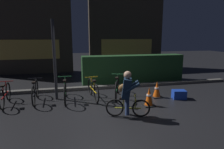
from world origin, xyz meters
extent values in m
plane|color=black|center=(0.00, 0.00, 0.00)|extent=(40.00, 40.00, 0.00)
cube|color=#56544F|center=(0.00, 2.20, 0.06)|extent=(12.00, 0.24, 0.12)
cube|color=#214723|center=(1.80, 3.10, 0.63)|extent=(4.80, 0.70, 1.26)
cube|color=#42382D|center=(-3.39, 6.50, 2.43)|extent=(4.99, 0.50, 4.85)
cube|color=#E5B751|center=(-3.39, 6.23, 1.40)|extent=(3.49, 0.04, 1.10)
cube|color=#42382D|center=(2.69, 7.20, 2.46)|extent=(4.98, 0.50, 4.93)
cube|color=#E5B751|center=(2.69, 6.93, 1.40)|extent=(3.49, 0.04, 1.10)
cylinder|color=#2D2D33|center=(-1.62, 1.20, 1.34)|extent=(0.10, 0.10, 2.67)
torus|color=black|center=(-3.20, 1.47, 0.31)|extent=(0.09, 0.62, 0.61)
torus|color=black|center=(-3.13, 0.56, 0.31)|extent=(0.09, 0.62, 0.61)
cylinder|color=#B21919|center=(-3.16, 1.02, 0.31)|extent=(0.11, 0.91, 0.04)
cylinder|color=#B21919|center=(-3.15, 0.86, 0.48)|extent=(0.03, 0.03, 0.34)
cube|color=black|center=(-3.15, 0.86, 0.65)|extent=(0.12, 0.21, 0.05)
cylinder|color=#B21919|center=(-3.18, 1.27, 0.50)|extent=(0.03, 0.03, 0.38)
cylinder|color=#B21919|center=(-3.18, 1.27, 0.69)|extent=(0.46, 0.06, 0.02)
torus|color=black|center=(-2.31, 1.60, 0.32)|extent=(0.07, 0.65, 0.65)
torus|color=black|center=(-2.26, 0.63, 0.32)|extent=(0.07, 0.65, 0.65)
cylinder|color=black|center=(-2.28, 1.12, 0.32)|extent=(0.08, 0.97, 0.04)
cylinder|color=black|center=(-2.28, 0.95, 0.50)|extent=(0.03, 0.03, 0.36)
cube|color=black|center=(-2.28, 0.95, 0.69)|extent=(0.11, 0.20, 0.05)
cylinder|color=black|center=(-2.30, 1.38, 0.53)|extent=(0.03, 0.03, 0.41)
cylinder|color=black|center=(-2.30, 1.38, 0.73)|extent=(0.46, 0.04, 0.02)
torus|color=black|center=(-1.31, 1.48, 0.34)|extent=(0.05, 0.68, 0.68)
torus|color=black|center=(-1.32, 0.46, 0.34)|extent=(0.05, 0.68, 0.68)
cylinder|color=#236B38|center=(-1.32, 0.97, 0.34)|extent=(0.04, 1.02, 0.04)
cylinder|color=#236B38|center=(-1.32, 0.79, 0.53)|extent=(0.03, 0.03, 0.38)
cube|color=black|center=(-1.32, 0.79, 0.72)|extent=(0.10, 0.20, 0.05)
cylinder|color=#236B38|center=(-1.31, 1.25, 0.56)|extent=(0.03, 0.03, 0.43)
cylinder|color=#236B38|center=(-1.31, 1.25, 0.77)|extent=(0.46, 0.03, 0.02)
torus|color=black|center=(-0.43, 1.46, 0.31)|extent=(0.11, 0.63, 0.63)
torus|color=black|center=(-0.33, 0.53, 0.31)|extent=(0.11, 0.63, 0.63)
cylinder|color=gold|center=(-0.38, 0.99, 0.31)|extent=(0.13, 0.94, 0.04)
cylinder|color=gold|center=(-0.36, 0.83, 0.49)|extent=(0.03, 0.03, 0.35)
cube|color=black|center=(-0.36, 0.83, 0.67)|extent=(0.12, 0.21, 0.05)
cylinder|color=gold|center=(-0.41, 1.25, 0.51)|extent=(0.03, 0.03, 0.40)
cylinder|color=gold|center=(-0.41, 1.25, 0.71)|extent=(0.46, 0.07, 0.02)
torus|color=black|center=(0.62, 1.47, 0.34)|extent=(0.25, 0.67, 0.68)
torus|color=black|center=(0.31, 0.49, 0.34)|extent=(0.25, 0.67, 0.68)
cylinder|color=#236B38|center=(0.47, 0.98, 0.34)|extent=(0.35, 0.99, 0.04)
cylinder|color=#236B38|center=(0.41, 0.81, 0.53)|extent=(0.03, 0.03, 0.38)
cube|color=black|center=(0.41, 0.81, 0.73)|extent=(0.16, 0.22, 0.05)
cylinder|color=#236B38|center=(0.55, 1.25, 0.56)|extent=(0.03, 0.03, 0.43)
cylinder|color=#236B38|center=(0.55, 1.25, 0.77)|extent=(0.45, 0.16, 0.02)
cube|color=black|center=(1.22, -0.10, 0.01)|extent=(0.36, 0.36, 0.03)
cone|color=#EA560F|center=(1.22, -0.10, 0.31)|extent=(0.26, 0.26, 0.56)
cylinder|color=white|center=(1.22, -0.10, 0.34)|extent=(0.16, 0.16, 0.05)
cube|color=black|center=(1.84, 0.63, 0.01)|extent=(0.36, 0.36, 0.03)
cone|color=#EA560F|center=(1.84, 0.63, 0.30)|extent=(0.26, 0.26, 0.55)
cylinder|color=white|center=(1.84, 0.63, 0.33)|extent=(0.16, 0.16, 0.05)
cube|color=#193DB7|center=(2.51, 0.30, 0.15)|extent=(0.50, 0.41, 0.30)
torus|color=black|center=(0.66, -0.85, 0.24)|extent=(0.48, 0.18, 0.48)
torus|color=black|center=(-0.01, -0.65, 0.24)|extent=(0.48, 0.18, 0.48)
cylinder|color=gold|center=(0.32, -0.75, 0.24)|extent=(0.69, 0.23, 0.04)
cylinder|color=gold|center=(0.21, -0.72, 0.37)|extent=(0.03, 0.03, 0.26)
cube|color=black|center=(0.21, -0.72, 0.51)|extent=(0.22, 0.15, 0.05)
cylinder|color=gold|center=(0.51, -0.80, 0.39)|extent=(0.03, 0.03, 0.30)
cylinder|color=gold|center=(0.51, -0.80, 0.54)|extent=(0.15, 0.45, 0.02)
cylinder|color=navy|center=(0.33, -0.65, 0.30)|extent=(0.16, 0.23, 0.42)
cylinder|color=navy|center=(0.28, -0.84, 0.30)|extent=(0.16, 0.23, 0.42)
cube|color=#192D47|center=(0.29, -0.74, 0.79)|extent=(0.34, 0.38, 0.54)
sphere|color=tan|center=(0.30, -0.74, 1.15)|extent=(0.20, 0.20, 0.20)
cylinder|color=#192D47|center=(0.46, -0.64, 0.84)|extent=(0.40, 0.19, 0.29)
cylinder|color=#192D47|center=(0.38, -0.91, 0.84)|extent=(0.40, 0.19, 0.29)
ellipsoid|color=brown|center=(0.28, -0.53, 0.74)|extent=(0.35, 0.24, 0.24)
camera|label=1|loc=(-1.17, -5.36, 2.12)|focal=30.67mm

